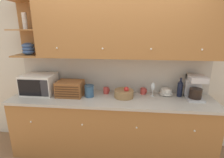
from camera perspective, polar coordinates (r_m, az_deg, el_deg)
name	(u,v)px	position (r m, az deg, el deg)	size (l,w,h in m)	color
ground_plane	(113,139)	(3.34, 0.40, -18.92)	(24.00, 24.00, 0.00)	#896647
wall_back	(114,68)	(2.83, 0.51, 3.51)	(5.40, 0.06, 2.60)	beige
counter_unit	(111,125)	(2.83, -0.20, -14.84)	(3.02, 0.65, 0.93)	#A36B38
backsplash_panel	(113,74)	(2.82, 0.44, 1.77)	(3.00, 0.01, 0.59)	#B7B2A8
upper_cabinets	(124,29)	(2.55, 3.96, 16.00)	(3.00, 0.38, 0.81)	#A36B38
microwave	(39,84)	(2.96, -22.67, -1.56)	(0.49, 0.38, 0.31)	silver
bread_box	(70,88)	(2.74, -13.50, -3.02)	(0.39, 0.30, 0.23)	brown
storage_canister	(89,91)	(2.66, -7.45, -3.87)	(0.14, 0.14, 0.18)	#33567A
mug	(106,90)	(2.77, -1.90, -3.77)	(0.10, 0.08, 0.10)	#B73D38
fruit_basket	(124,93)	(2.63, 3.95, -4.72)	(0.29, 0.29, 0.17)	#937047
mug_blue_second	(143,91)	(2.79, 10.19, -3.89)	(0.10, 0.09, 0.10)	#B73D38
wine_glass	(153,87)	(2.71, 13.18, -2.54)	(0.07, 0.07, 0.22)	silver
bowl_stack_on_counter	(166,92)	(2.82, 17.26, -4.01)	(0.20, 0.20, 0.12)	silver
wine_bottle	(180,88)	(2.82, 21.30, -2.78)	(0.08, 0.08, 0.29)	black
coffee_maker	(195,87)	(2.79, 25.48, -2.39)	(0.23, 0.26, 0.36)	#B7B7BC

